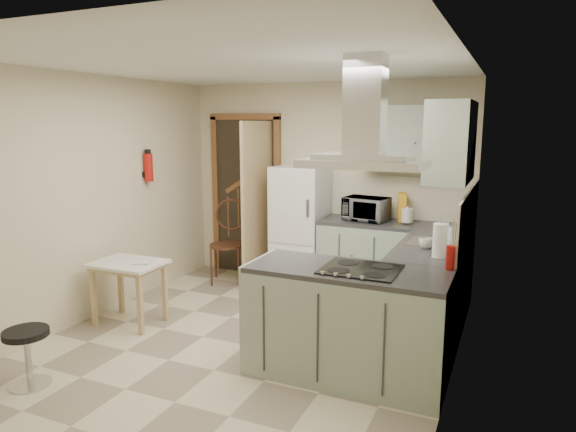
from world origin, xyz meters
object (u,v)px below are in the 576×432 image
at_px(fridge, 300,227).
at_px(drop_leaf_table, 130,293).
at_px(extractor_hood, 364,163).
at_px(bentwood_chair, 226,245).
at_px(microwave, 366,209).
at_px(stool, 28,357).
at_px(peninsula, 347,323).

distance_m(fridge, drop_leaf_table, 2.17).
distance_m(fridge, extractor_hood, 2.57).
bearing_deg(bentwood_chair, microwave, -15.78).
distance_m(fridge, microwave, 0.87).
relative_size(fridge, microwave, 3.07).
bearing_deg(extractor_hood, stool, -153.78).
height_order(fridge, stool, fridge).
relative_size(bentwood_chair, stool, 2.10).
bearing_deg(peninsula, drop_leaf_table, 175.79).
bearing_deg(microwave, stool, -110.61).
relative_size(extractor_hood, microwave, 1.84).
relative_size(peninsula, drop_leaf_table, 2.26).
bearing_deg(peninsula, stool, -152.76).
distance_m(bentwood_chair, stool, 2.92).
xyz_separation_m(peninsula, stool, (-2.21, -1.14, -0.22)).
distance_m(drop_leaf_table, stool, 1.32).
distance_m(extractor_hood, drop_leaf_table, 2.82).
distance_m(peninsula, stool, 2.50).
bearing_deg(fridge, stool, -107.53).
height_order(fridge, bentwood_chair, fridge).
height_order(drop_leaf_table, bentwood_chair, bentwood_chair).
height_order(fridge, drop_leaf_table, fridge).
xyz_separation_m(fridge, stool, (-0.98, -3.12, -0.52)).
bearing_deg(extractor_hood, bentwood_chair, 141.89).
relative_size(drop_leaf_table, microwave, 1.41).
bearing_deg(stool, extractor_hood, 26.22).
bearing_deg(bentwood_chair, drop_leaf_table, -119.31).
relative_size(peninsula, bentwood_chair, 1.62).
xyz_separation_m(drop_leaf_table, microwave, (1.93, 1.81, 0.71)).
xyz_separation_m(drop_leaf_table, stool, (0.13, -1.31, -0.09)).
height_order(drop_leaf_table, microwave, microwave).
bearing_deg(bentwood_chair, stool, -113.76).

